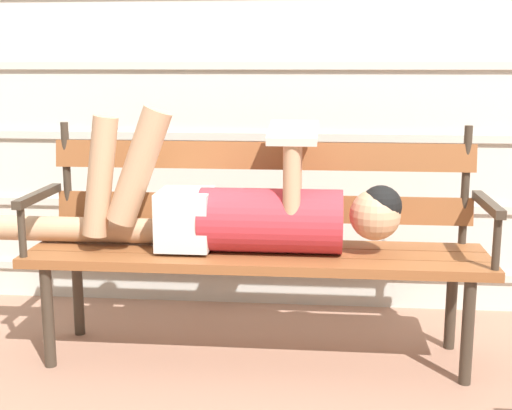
# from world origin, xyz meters

# --- Properties ---
(ground_plane) EXTENTS (12.00, 12.00, 0.00)m
(ground_plane) POSITION_xyz_m (0.00, 0.00, 0.00)
(ground_plane) COLOR #936B56
(house_siding) EXTENTS (4.48, 0.08, 2.56)m
(house_siding) POSITION_xyz_m (0.00, 0.79, 1.28)
(house_siding) COLOR beige
(house_siding) RESTS_ON ground
(park_bench) EXTENTS (1.75, 0.43, 0.90)m
(park_bench) POSITION_xyz_m (0.00, 0.20, 0.48)
(park_bench) COLOR brown
(park_bench) RESTS_ON ground
(reclining_person) EXTENTS (1.74, 0.25, 0.56)m
(reclining_person) POSITION_xyz_m (-0.09, 0.13, 0.58)
(reclining_person) COLOR #B72D38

